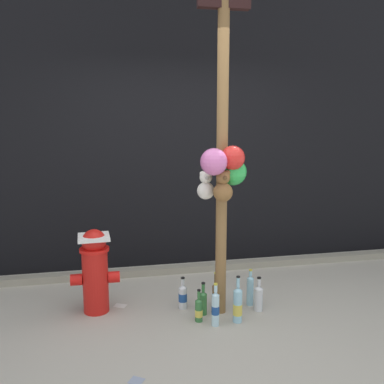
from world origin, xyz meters
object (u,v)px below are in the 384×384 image
Objects in this scene: bottle_1 at (238,305)px; bottle_3 at (216,294)px; bottle_7 at (259,297)px; fire_hydrant at (95,269)px; bottle_0 at (250,290)px; bottle_6 at (199,310)px; memorial_post at (223,141)px; bottle_2 at (183,296)px; bottle_4 at (203,302)px; bottle_5 at (215,308)px.

bottle_1 reaches higher than bottle_3.
bottle_3 reaches higher than bottle_7.
bottle_1 is at bearing -20.91° from fire_hydrant.
bottle_0 is (1.44, -0.16, -0.26)m from fire_hydrant.
bottle_0 reaches higher than bottle_6.
bottle_2 is at bearing 151.24° from memorial_post.
bottle_0 is at bearing 11.91° from bottle_4.
bottle_1 reaches higher than bottle_6.
bottle_0 is at bearing 37.02° from bottle_5.
bottle_4 is 1.04× the size of bottle_6.
bottle_3 is (1.11, -0.11, -0.29)m from fire_hydrant.
bottle_0 is at bearing 20.94° from memorial_post.
bottle_2 is at bearing 135.10° from bottle_4.
fire_hydrant reaches higher than bottle_1.
bottle_3 is (-0.33, 0.05, -0.03)m from bottle_0.
bottle_5 is 1.17× the size of bottle_7.
bottle_4 is at bearing -136.13° from bottle_3.
bottle_6 is (-0.22, -0.27, -0.01)m from bottle_3.
fire_hydrant is 1.86× the size of bottle_1.
memorial_post is 9.04× the size of bottle_3.
bottle_4 is at bearing 142.89° from bottle_1.
fire_hydrant is 1.53m from bottle_7.
fire_hydrant is 1.15m from bottle_3.
bottle_7 is (0.36, -0.18, 0.01)m from bottle_3.
bottle_3 is (0.32, -0.01, -0.00)m from bottle_2.
bottle_3 reaches higher than bottle_2.
fire_hydrant is at bearing 168.71° from bottle_7.
memorial_post is 9.83× the size of bottle_2.
bottle_7 is at bearing 33.32° from bottle_1.
fire_hydrant is at bearing 174.10° from bottle_3.
fire_hydrant is 2.55× the size of bottle_2.
fire_hydrant is 1.03m from bottle_4.
fire_hydrant reaches higher than bottle_7.
bottle_4 is at bearing 104.08° from bottle_5.
fire_hydrant is at bearing 173.53° from bottle_0.
bottle_0 is 0.54m from bottle_5.
bottle_7 is (0.47, 0.19, -0.03)m from bottle_5.
bottle_2 is 0.22m from bottle_4.
bottle_5 reaches higher than bottle_4.
fire_hydrant reaches higher than bottle_3.
bottle_3 is at bearing 171.64° from bottle_0.
bottle_1 is (0.10, -0.18, -1.42)m from memorial_post.
bottle_6 is (0.89, -0.39, -0.30)m from fire_hydrant.
bottle_1 is at bearing -73.19° from bottle_3.
bottle_2 is (0.80, -0.11, -0.29)m from fire_hydrant.
bottle_7 is at bearing -1.40° from memorial_post.
fire_hydrant is 1.47m from bottle_0.
bottle_7 is at bearing -3.15° from bottle_4.
bottle_7 is (0.26, 0.17, -0.02)m from bottle_1.
fire_hydrant is at bearing 154.19° from bottle_5.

